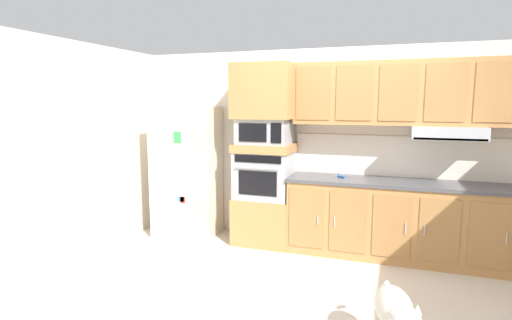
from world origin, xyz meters
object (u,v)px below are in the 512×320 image
screwdriver (342,176)px  microwave (265,131)px  refrigerator (187,172)px  built_in_oven (265,175)px  dog (396,313)px

screwdriver → microwave: bearing=-179.0°
microwave → screwdriver: bearing=1.0°
refrigerator → built_in_oven: (1.09, 0.07, 0.02)m
built_in_oven → screwdriver: (0.98, 0.02, 0.03)m
screwdriver → dog: size_ratio=0.19×
microwave → built_in_oven: bearing=179.2°
built_in_oven → microwave: microwave is taller
built_in_oven → screwdriver: size_ratio=4.21×
screwdriver → dog: 2.29m
refrigerator → built_in_oven: size_ratio=2.51×
refrigerator → dog: 3.44m
refrigerator → screwdriver: 2.07m
screwdriver → built_in_oven: bearing=-179.0°
refrigerator → microwave: refrigerator is taller
dog → refrigerator: bearing=-139.1°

